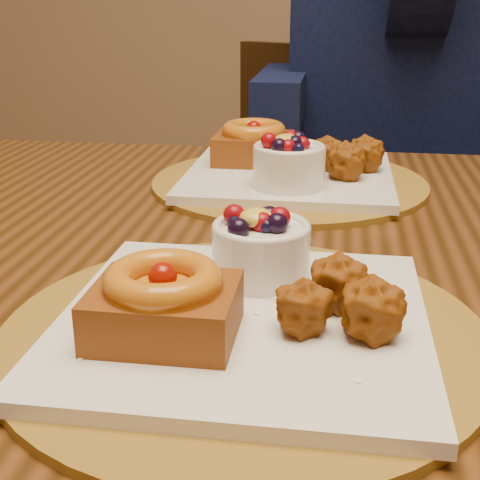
% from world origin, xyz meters
% --- Properties ---
extents(dining_table, '(1.60, 0.90, 0.76)m').
position_xyz_m(dining_table, '(-0.09, 0.13, 0.68)').
color(dining_table, '#331D09').
rests_on(dining_table, ground).
extents(place_setting_near, '(0.38, 0.38, 0.08)m').
position_xyz_m(place_setting_near, '(-0.09, -0.09, 0.78)').
color(place_setting_near, brown).
rests_on(place_setting_near, dining_table).
extents(place_setting_far, '(0.38, 0.38, 0.09)m').
position_xyz_m(place_setting_far, '(-0.09, 0.34, 0.78)').
color(place_setting_far, brown).
rests_on(place_setting_far, dining_table).
extents(chair_far, '(0.58, 0.58, 0.91)m').
position_xyz_m(chair_far, '(-0.09, 0.78, 0.50)').
color(chair_far, black).
rests_on(chair_far, ground).
extents(diner, '(0.55, 0.52, 0.90)m').
position_xyz_m(diner, '(0.10, 0.82, 0.96)').
color(diner, black).
rests_on(diner, ground).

